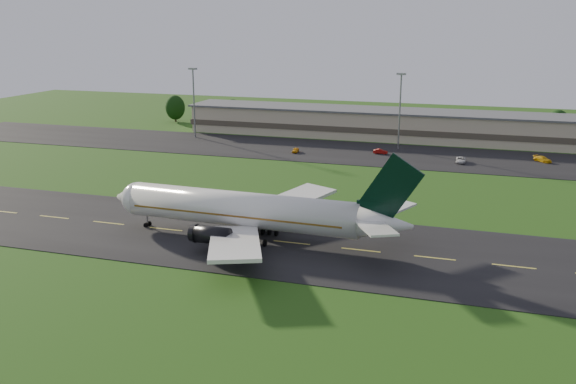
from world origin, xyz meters
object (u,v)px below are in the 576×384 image
(airliner, at_px, (247,211))
(service_vehicle_c, at_px, (461,160))
(service_vehicle_d, at_px, (543,159))
(light_mast_centre, at_px, (400,102))
(service_vehicle_b, at_px, (380,151))
(terminal, at_px, (412,126))
(light_mast_west, at_px, (194,94))
(service_vehicle_a, at_px, (295,150))

(airliner, distance_m, service_vehicle_c, 74.07)
(airliner, bearing_deg, service_vehicle_c, 68.25)
(service_vehicle_d, bearing_deg, light_mast_centre, 124.94)
(airliner, bearing_deg, service_vehicle_b, 84.64)
(terminal, height_order, service_vehicle_c, terminal)
(light_mast_centre, bearing_deg, service_vehicle_b, -114.67)
(airliner, relative_size, light_mast_centre, 2.52)
(terminal, height_order, light_mast_west, light_mast_west)
(service_vehicle_d, bearing_deg, light_mast_west, 130.05)
(light_mast_centre, height_order, service_vehicle_c, light_mast_centre)
(terminal, bearing_deg, service_vehicle_c, -61.16)
(light_mast_west, bearing_deg, service_vehicle_a, -19.71)
(service_vehicle_c, height_order, service_vehicle_d, service_vehicle_d)
(light_mast_west, height_order, service_vehicle_b, light_mast_west)
(light_mast_centre, distance_m, service_vehicle_a, 30.49)
(terminal, xyz_separation_m, service_vehicle_c, (15.59, -28.31, -3.22))
(service_vehicle_b, distance_m, service_vehicle_c, 20.97)
(service_vehicle_c, bearing_deg, service_vehicle_a, 178.25)
(airliner, xyz_separation_m, light_mast_centre, (12.35, 80.02, 8.08))
(service_vehicle_b, height_order, service_vehicle_d, service_vehicle_d)
(airliner, relative_size, terminal, 0.35)
(light_mast_west, xyz_separation_m, service_vehicle_c, (76.99, -12.13, -11.97))
(service_vehicle_a, distance_m, service_vehicle_d, 61.57)
(service_vehicle_d, bearing_deg, airliner, -169.77)
(terminal, distance_m, light_mast_west, 64.10)
(light_mast_west, relative_size, light_mast_centre, 1.00)
(terminal, relative_size, service_vehicle_d, 30.72)
(light_mast_centre, distance_m, service_vehicle_b, 14.62)
(service_vehicle_b, bearing_deg, airliner, 173.27)
(service_vehicle_a, distance_m, service_vehicle_c, 42.04)
(light_mast_centre, distance_m, service_vehicle_d, 38.37)
(light_mast_west, height_order, service_vehicle_d, light_mast_west)
(light_mast_west, height_order, service_vehicle_a, light_mast_west)
(airliner, xyz_separation_m, service_vehicle_d, (48.43, 74.82, -3.88))
(terminal, xyz_separation_m, light_mast_west, (-61.40, -16.18, 8.75))
(service_vehicle_a, bearing_deg, service_vehicle_b, 7.50)
(light_mast_west, xyz_separation_m, service_vehicle_d, (96.09, -5.21, -11.95))
(service_vehicle_a, bearing_deg, service_vehicle_c, -4.92)
(airliner, distance_m, light_mast_centre, 81.37)
(terminal, bearing_deg, light_mast_centre, -94.95)
(terminal, distance_m, service_vehicle_a, 39.17)
(light_mast_west, distance_m, light_mast_centre, 60.00)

